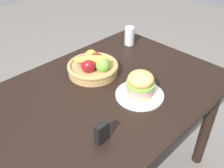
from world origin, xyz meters
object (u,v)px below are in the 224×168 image
at_px(sandwich, 140,84).
at_px(fruit_basket, 93,66).
at_px(soda_can, 129,36).
at_px(plate, 140,95).
at_px(napkin_holder, 102,133).

distance_m(sandwich, fruit_basket, 0.32).
height_order(sandwich, fruit_basket, sandwich).
bearing_deg(soda_can, plate, -132.82).
xyz_separation_m(plate, fruit_basket, (-0.03, 0.32, 0.04)).
bearing_deg(sandwich, fruit_basket, 94.99).
distance_m(plate, fruit_basket, 0.33).
height_order(plate, fruit_basket, fruit_basket).
xyz_separation_m(sandwich, soda_can, (0.39, 0.42, -0.01)).
xyz_separation_m(plate, sandwich, (0.00, 0.00, 0.07)).
relative_size(sandwich, soda_can, 1.13).
height_order(sandwich, napkin_holder, sandwich).
distance_m(soda_can, napkin_holder, 0.88).
bearing_deg(napkin_holder, fruit_basket, 52.21).
relative_size(plate, napkin_holder, 2.71).
xyz_separation_m(fruit_basket, napkin_holder, (-0.31, -0.40, -0.00)).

